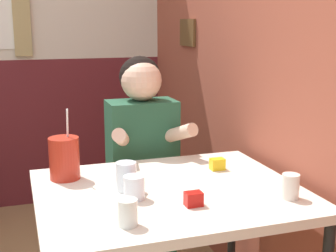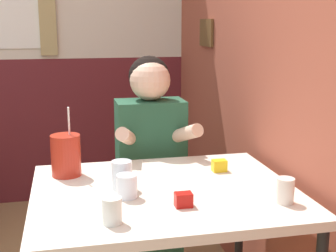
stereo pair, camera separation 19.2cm
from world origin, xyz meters
name	(u,v)px [view 1 (the left image)]	position (x,y,z in m)	size (l,w,h in m)	color
brick_wall_right	(221,25)	(1.27, 1.12, 1.35)	(0.08, 4.23, 2.70)	#9E4C38
main_table	(169,205)	(0.70, 0.31, 0.67)	(1.00, 0.82, 0.74)	beige
person_seated	(142,169)	(0.75, 0.89, 0.63)	(0.42, 0.40, 1.20)	#235138
cocktail_pitcher	(64,158)	(0.33, 0.56, 0.82)	(0.12, 0.12, 0.29)	#B22819
glass_near_pitcher	(134,188)	(0.54, 0.25, 0.78)	(0.08, 0.08, 0.09)	silver
glass_center	(128,213)	(0.47, 0.03, 0.78)	(0.06, 0.06, 0.09)	silver
glass_far_side	(290,186)	(1.08, 0.07, 0.78)	(0.06, 0.06, 0.09)	silver
glass_by_brick	(126,176)	(0.54, 0.34, 0.79)	(0.08, 0.08, 0.11)	silver
condiment_ketchup	(194,199)	(0.72, 0.12, 0.76)	(0.06, 0.04, 0.05)	#B7140F
condiment_mustard	(217,164)	(0.97, 0.47, 0.76)	(0.06, 0.04, 0.05)	yellow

